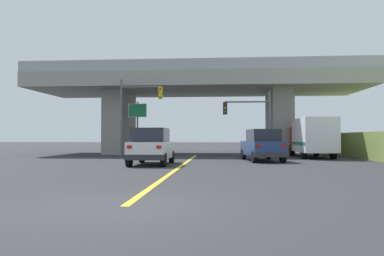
# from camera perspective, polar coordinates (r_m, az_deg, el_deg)

# --- Properties ---
(ground) EXTENTS (160.00, 160.00, 0.00)m
(ground) POSITION_cam_1_polar(r_m,az_deg,el_deg) (34.07, 0.94, -3.99)
(ground) COLOR #2B2B2D
(overpass_bridge) EXTENTS (29.49, 9.05, 7.87)m
(overpass_bridge) POSITION_cam_1_polar(r_m,az_deg,el_deg) (34.27, 0.93, 5.27)
(overpass_bridge) COLOR gray
(overpass_bridge) RESTS_ON ground
(lane_divider_stripe) EXTENTS (0.20, 23.38, 0.01)m
(lane_divider_stripe) POSITION_cam_1_polar(r_m,az_deg,el_deg) (19.85, -1.63, -5.80)
(lane_divider_stripe) COLOR yellow
(lane_divider_stripe) RESTS_ON ground
(suv_lead) EXTENTS (2.06, 4.28, 2.02)m
(suv_lead) POSITION_cam_1_polar(r_m,az_deg,el_deg) (20.71, -6.23, -2.82)
(suv_lead) COLOR silver
(suv_lead) RESTS_ON ground
(suv_crossing) EXTENTS (2.51, 4.79, 2.02)m
(suv_crossing) POSITION_cam_1_polar(r_m,az_deg,el_deg) (24.06, 10.72, -2.61)
(suv_crossing) COLOR navy
(suv_crossing) RESTS_ON ground
(box_truck) EXTENTS (2.33, 6.80, 2.91)m
(box_truck) POSITION_cam_1_polar(r_m,az_deg,el_deg) (29.33, 17.89, -1.31)
(box_truck) COLOR red
(box_truck) RESTS_ON ground
(traffic_signal_nearside) EXTENTS (3.59, 0.36, 5.00)m
(traffic_signal_nearside) POSITION_cam_1_polar(r_m,az_deg,el_deg) (28.59, 9.24, 1.87)
(traffic_signal_nearside) COLOR #56595E
(traffic_signal_nearside) RESTS_ON ground
(traffic_signal_farside) EXTENTS (3.39, 0.36, 6.10)m
(traffic_signal_farside) POSITION_cam_1_polar(r_m,az_deg,el_deg) (29.64, -8.80, 3.23)
(traffic_signal_farside) COLOR #56595E
(traffic_signal_farside) RESTS_ON ground
(highway_sign) EXTENTS (1.60, 0.17, 4.57)m
(highway_sign) POSITION_cam_1_polar(r_m,az_deg,el_deg) (32.20, -8.37, 1.86)
(highway_sign) COLOR #56595E
(highway_sign) RESTS_ON ground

